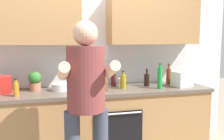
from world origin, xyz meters
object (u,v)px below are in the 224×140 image
object	(u,v)px
bottle_vinegar	(168,76)
bottle_syrup	(93,80)
bottle_juice	(16,89)
cup_coffee	(121,82)
mixing_bowl	(61,87)
bottle_soy	(147,80)
grocery_bag_produce	(182,79)
bottle_wine	(113,76)
bottle_oil	(123,81)
grocery_bag_crisps	(4,85)
potted_herb	(35,81)
knife_block	(103,81)
bottle_soda	(160,78)
person_standing	(86,98)

from	to	relation	value
bottle_vinegar	bottle_syrup	xyz separation A→B (m)	(-1.05, -0.04, -0.00)
bottle_juice	cup_coffee	bearing A→B (deg)	10.97
mixing_bowl	bottle_soy	bearing A→B (deg)	-0.46
grocery_bag_produce	bottle_wine	bearing A→B (deg)	163.89
bottle_oil	cup_coffee	world-z (taller)	bottle_oil
grocery_bag_crisps	bottle_soy	bearing A→B (deg)	-0.54
cup_coffee	potted_herb	world-z (taller)	potted_herb
cup_coffee	potted_herb	xyz separation A→B (m)	(-1.07, 0.01, 0.07)
knife_block	bottle_wine	bearing A→B (deg)	50.37
bottle_oil	bottle_syrup	size ratio (longest dim) A/B	0.89
grocery_bag_crisps	bottle_oil	bearing A→B (deg)	-3.76
bottle_syrup	bottle_wine	world-z (taller)	bottle_wine
bottle_soda	bottle_syrup	size ratio (longest dim) A/B	1.26
bottle_wine	knife_block	xyz separation A→B (m)	(-0.20, -0.24, -0.03)
bottle_vinegar	potted_herb	size ratio (longest dim) A/B	1.23
person_standing	knife_block	distance (m)	0.78
bottle_syrup	grocery_bag_crisps	world-z (taller)	bottle_syrup
bottle_soy	mixing_bowl	distance (m)	1.11
grocery_bag_produce	grocery_bag_crisps	world-z (taller)	same
potted_herb	grocery_bag_crisps	xyz separation A→B (m)	(-0.34, -0.04, -0.02)
bottle_soda	grocery_bag_produce	world-z (taller)	bottle_soda
bottle_oil	bottle_syrup	distance (m)	0.38
bottle_soda	bottle_oil	xyz separation A→B (m)	(-0.44, 0.12, -0.05)
bottle_soy	bottle_vinegar	bearing A→B (deg)	7.63
bottle_soda	bottle_vinegar	world-z (taller)	bottle_soda
bottle_wine	mixing_bowl	xyz separation A→B (m)	(-0.68, -0.10, -0.10)
bottle_oil	bottle_juice	bearing A→B (deg)	-174.57
bottle_syrup	cup_coffee	size ratio (longest dim) A/B	2.33
person_standing	bottle_vinegar	size ratio (longest dim) A/B	5.87
knife_block	grocery_bag_crisps	distance (m)	1.14
bottle_soy	mixing_bowl	bearing A→B (deg)	179.54
knife_block	potted_herb	bearing A→B (deg)	166.25
bottle_juice	cup_coffee	distance (m)	1.28
person_standing	bottle_oil	size ratio (longest dim) A/B	7.46
bottle_soy	grocery_bag_produce	world-z (taller)	bottle_soy
person_standing	mixing_bowl	distance (m)	0.87
grocery_bag_produce	grocery_bag_crisps	bearing A→B (deg)	175.88
bottle_soy	grocery_bag_crisps	distance (m)	1.76
bottle_soda	grocery_bag_produce	size ratio (longest dim) A/B	1.43
person_standing	bottle_juice	world-z (taller)	person_standing
bottle_syrup	mixing_bowl	world-z (taller)	bottle_syrup
grocery_bag_crisps	bottle_wine	bearing A→B (deg)	3.93
grocery_bag_produce	cup_coffee	bearing A→B (deg)	166.17
bottle_syrup	grocery_bag_produce	distance (m)	1.16
knife_block	potted_herb	distance (m)	0.81
potted_herb	bottle_juice	bearing A→B (deg)	-125.77
bottle_wine	grocery_bag_produce	world-z (taller)	bottle_wine
bottle_soy	grocery_bag_produce	bearing A→B (deg)	-17.96
bottle_oil	bottle_vinegar	distance (m)	0.70
bottle_wine	cup_coffee	bearing A→B (deg)	-33.39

